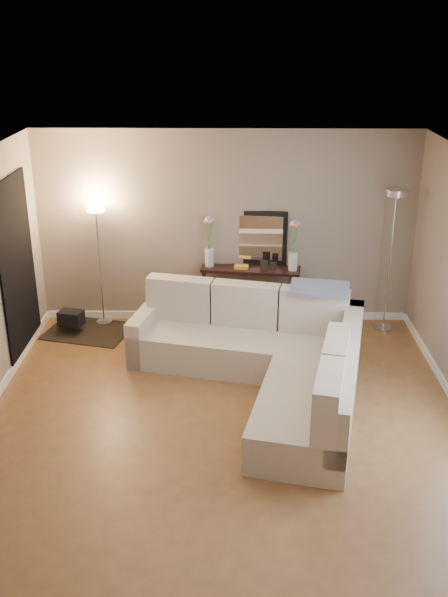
{
  "coord_description": "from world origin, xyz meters",
  "views": [
    {
      "loc": [
        0.09,
        -5.74,
        3.8
      ],
      "look_at": [
        0.0,
        0.8,
        1.1
      ],
      "focal_mm": 40.0,
      "sensor_mm": 36.0,
      "label": 1
    }
  ],
  "objects_px": {
    "floor_lamp_unlit": "(393,232)",
    "console_table": "(244,292)",
    "floor_lamp_lit": "(98,242)",
    "sectional_sofa": "(268,356)"
  },
  "relations": [
    {
      "from": "sectional_sofa",
      "to": "floor_lamp_lit",
      "type": "height_order",
      "value": "floor_lamp_lit"
    },
    {
      "from": "console_table",
      "to": "floor_lamp_lit",
      "type": "bearing_deg",
      "value": -179.09
    },
    {
      "from": "floor_lamp_unlit",
      "to": "floor_lamp_lit",
      "type": "bearing_deg",
      "value": 178.04
    },
    {
      "from": "floor_lamp_unlit",
      "to": "console_table",
      "type": "bearing_deg",
      "value": 175.11
    },
    {
      "from": "sectional_sofa",
      "to": "console_table",
      "type": "xyz_separation_m",
      "value": [
        -0.25,
        1.68,
        0.1
      ]
    },
    {
      "from": "floor_lamp_lit",
      "to": "floor_lamp_unlit",
      "type": "xyz_separation_m",
      "value": [
        3.8,
        -0.13,
        0.19
      ]
    },
    {
      "from": "console_table",
      "to": "sectional_sofa",
      "type": "bearing_deg",
      "value": -81.55
    },
    {
      "from": "sectional_sofa",
      "to": "console_table",
      "type": "bearing_deg",
      "value": 98.45
    },
    {
      "from": "sectional_sofa",
      "to": "console_table",
      "type": "relative_size",
      "value": 2.31
    },
    {
      "from": "sectional_sofa",
      "to": "console_table",
      "type": "distance_m",
      "value": 1.7
    }
  ]
}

